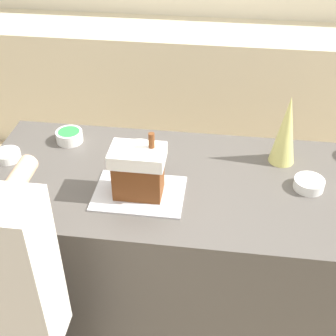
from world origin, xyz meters
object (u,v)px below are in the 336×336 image
at_px(gingerbread_house, 138,171).
at_px(candy_bowl_behind_tray, 69,136).
at_px(candy_bowl_front_corner, 309,183).
at_px(decorative_tree, 286,130).
at_px(candy_bowl_far_left, 8,155).
at_px(baking_tray, 139,193).
at_px(candy_bowl_near_tray_right, 139,150).
at_px(person, 5,321).

height_order(gingerbread_house, candy_bowl_behind_tray, gingerbread_house).
height_order(candy_bowl_behind_tray, candy_bowl_front_corner, candy_bowl_behind_tray).
height_order(decorative_tree, candy_bowl_far_left, decorative_tree).
relative_size(baking_tray, candy_bowl_near_tray_right, 2.68).
distance_m(baking_tray, candy_bowl_behind_tray, 0.54).
distance_m(candy_bowl_near_tray_right, person, 0.92).
distance_m(decorative_tree, candy_bowl_behind_tray, 1.01).
bearing_deg(candy_bowl_behind_tray, gingerbread_house, -41.00).
distance_m(candy_bowl_front_corner, candy_bowl_near_tray_right, 0.76).
bearing_deg(gingerbread_house, decorative_tree, 28.33).
relative_size(candy_bowl_front_corner, person, 0.08).
xyz_separation_m(baking_tray, decorative_tree, (0.59, 0.32, 0.16)).
xyz_separation_m(baking_tray, candy_bowl_behind_tray, (-0.40, 0.35, 0.03)).
bearing_deg(decorative_tree, person, -137.31).
relative_size(decorative_tree, candy_bowl_far_left, 2.81).
height_order(baking_tray, candy_bowl_behind_tray, candy_bowl_behind_tray).
bearing_deg(person, gingerbread_house, 57.03).
distance_m(baking_tray, candy_bowl_far_left, 0.66).
distance_m(candy_bowl_behind_tray, candy_bowl_near_tray_right, 0.36).
xyz_separation_m(candy_bowl_front_corner, person, (-1.06, -0.70, -0.17)).
height_order(candy_bowl_behind_tray, candy_bowl_near_tray_right, candy_bowl_behind_tray).
relative_size(baking_tray, candy_bowl_behind_tray, 2.94).
xyz_separation_m(baking_tray, candy_bowl_far_left, (-0.64, 0.17, 0.02)).
xyz_separation_m(candy_bowl_behind_tray, candy_bowl_near_tray_right, (0.35, -0.07, -0.01)).
distance_m(baking_tray, person, 0.69).
xyz_separation_m(candy_bowl_behind_tray, candy_bowl_front_corner, (1.10, -0.22, -0.01)).
bearing_deg(candy_bowl_near_tray_right, baking_tray, -79.45).
xyz_separation_m(gingerbread_house, decorative_tree, (0.59, 0.32, 0.04)).
distance_m(decorative_tree, candy_bowl_front_corner, 0.25).
bearing_deg(person, candy_bowl_near_tray_right, 69.69).
xyz_separation_m(decorative_tree, candy_bowl_far_left, (-1.23, -0.15, -0.14)).
relative_size(decorative_tree, candy_bowl_front_corner, 2.57).
bearing_deg(candy_bowl_behind_tray, decorative_tree, -1.77).
distance_m(gingerbread_house, candy_bowl_far_left, 0.67).
bearing_deg(gingerbread_house, baking_tray, -156.80).
relative_size(candy_bowl_behind_tray, person, 0.08).
relative_size(baking_tray, candy_bowl_far_left, 3.21).
bearing_deg(candy_bowl_behind_tray, person, -87.74).
bearing_deg(candy_bowl_front_corner, baking_tray, -169.15).
bearing_deg(baking_tray, candy_bowl_far_left, 165.09).
height_order(candy_bowl_far_left, person, person).
bearing_deg(candy_bowl_behind_tray, candy_bowl_far_left, -142.18).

